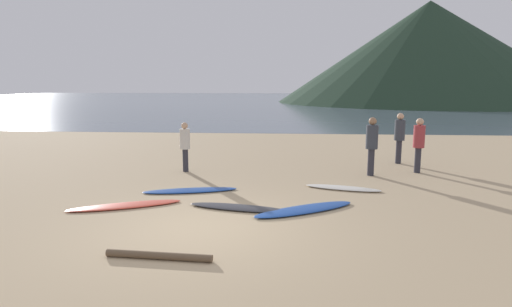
{
  "coord_description": "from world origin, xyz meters",
  "views": [
    {
      "loc": [
        1.69,
        -7.86,
        2.8
      ],
      "look_at": [
        0.68,
        5.39,
        0.6
      ],
      "focal_mm": 29.83,
      "sensor_mm": 36.0,
      "label": 1
    }
  ],
  "objects": [
    {
      "name": "headland_hill",
      "position": [
        21.99,
        57.92,
        7.3
      ],
      "size": [
        43.69,
        43.69,
        14.61
      ],
      "primitive_type": "cone",
      "color": "#1E3323",
      "rests_on": "ground"
    },
    {
      "name": "person_0",
      "position": [
        5.58,
        7.25,
        1.05
      ],
      "size": [
        0.36,
        0.36,
        1.78
      ],
      "rotation": [
        0.0,
        0.0,
        2.87
      ],
      "color": "#2D2D38",
      "rests_on": "ground"
    },
    {
      "name": "ground_plane",
      "position": [
        0.0,
        10.0,
        -0.1
      ],
      "size": [
        120.0,
        120.0,
        0.2
      ],
      "primitive_type": "cube",
      "color": "tan",
      "rests_on": "ground"
    },
    {
      "name": "surfboard_4",
      "position": [
        3.17,
        3.35,
        0.03
      ],
      "size": [
        2.07,
        1.0,
        0.07
      ],
      "primitive_type": "ellipsoid",
      "rotation": [
        0.0,
        0.0,
        -0.27
      ],
      "color": "silver",
      "rests_on": "ground"
    },
    {
      "name": "surfboard_1",
      "position": [
        -0.85,
        2.78,
        0.03
      ],
      "size": [
        2.5,
        1.12,
        0.06
      ],
      "primitive_type": "ellipsoid",
      "rotation": [
        0.0,
        0.0,
        0.25
      ],
      "color": "#1E479E",
      "rests_on": "ground"
    },
    {
      "name": "person_2",
      "position": [
        -1.58,
        5.3,
        0.93
      ],
      "size": [
        0.32,
        0.32,
        1.58
      ],
      "rotation": [
        0.0,
        0.0,
        1.82
      ],
      "color": "#2D2D38",
      "rests_on": "ground"
    },
    {
      "name": "surfboard_2",
      "position": [
        0.61,
        1.31,
        0.04
      ],
      "size": [
        2.4,
        0.93,
        0.08
      ],
      "primitive_type": "ellipsoid",
      "rotation": [
        0.0,
        0.0,
        -0.2
      ],
      "color": "#333338",
      "rests_on": "ground"
    },
    {
      "name": "surfboard_0",
      "position": [
        -2.02,
        1.29,
        0.03
      ],
      "size": [
        2.53,
        1.5,
        0.07
      ],
      "primitive_type": "ellipsoid",
      "rotation": [
        0.0,
        0.0,
        0.42
      ],
      "color": "#D84C38",
      "rests_on": "ground"
    },
    {
      "name": "ocean_water",
      "position": [
        0.0,
        65.96,
        0.0
      ],
      "size": [
        140.0,
        100.0,
        0.01
      ],
      "primitive_type": "cube",
      "color": "slate",
      "rests_on": "ground"
    },
    {
      "name": "person_3",
      "position": [
        5.78,
        5.7,
        1.02
      ],
      "size": [
        0.35,
        0.35,
        1.73
      ],
      "rotation": [
        0.0,
        0.0,
        1.15
      ],
      "color": "#2D2D38",
      "rests_on": "ground"
    },
    {
      "name": "driftwood_log",
      "position": [
        -0.36,
        -1.53,
        0.06
      ],
      "size": [
        1.77,
        0.24,
        0.12
      ],
      "primitive_type": "cylinder",
      "rotation": [
        0.0,
        1.57,
        -0.07
      ],
      "color": "brown",
      "rests_on": "ground"
    },
    {
      "name": "surfboard_3",
      "position": [
        2.08,
        1.29,
        0.04
      ],
      "size": [
        2.46,
        1.83,
        0.08
      ],
      "primitive_type": "ellipsoid",
      "rotation": [
        0.0,
        0.0,
        0.55
      ],
      "color": "#1E479E",
      "rests_on": "ground"
    },
    {
      "name": "person_1",
      "position": [
        4.23,
        5.15,
        1.05
      ],
      "size": [
        0.36,
        0.36,
        1.79
      ],
      "rotation": [
        0.0,
        0.0,
        0.35
      ],
      "color": "#2D2D38",
      "rests_on": "ground"
    }
  ]
}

